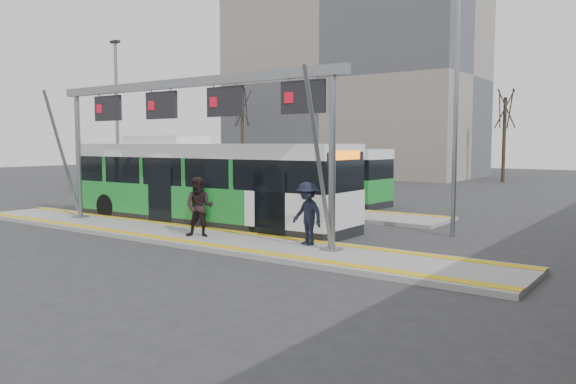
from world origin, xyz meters
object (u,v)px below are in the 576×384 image
passenger_a (200,206)px  passenger_c (307,214)px  hero_bus (203,184)px  passenger_b (199,207)px  gantry (184,110)px

passenger_a → passenger_c: passenger_c is taller
hero_bus → passenger_b: (2.63, -2.87, -0.47)m
hero_bus → passenger_c: 6.61m
gantry → hero_bus: size_ratio=1.03×
gantry → passenger_c: gantry is taller
passenger_b → passenger_c: bearing=-16.9°
gantry → hero_bus: bearing=121.4°
hero_bus → passenger_c: (6.27, -2.03, -0.50)m
gantry → passenger_b: (1.18, -0.50, -3.18)m
passenger_b → hero_bus: bearing=102.5°
passenger_a → passenger_c: (4.95, -0.51, 0.15)m
hero_bus → passenger_c: hero_bus is taller
hero_bus → passenger_a: hero_bus is taller
hero_bus → passenger_a: size_ratio=8.04×
gantry → passenger_c: bearing=4.0°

